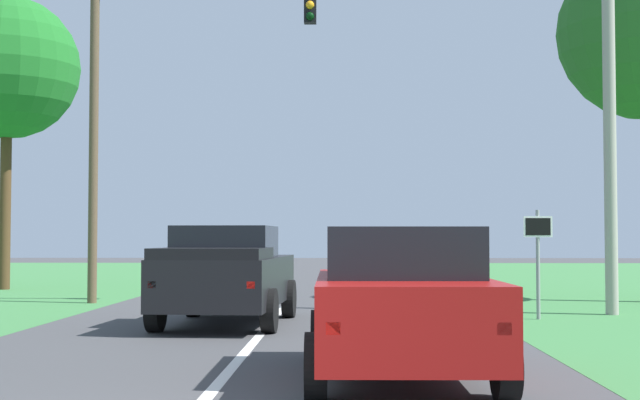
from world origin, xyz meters
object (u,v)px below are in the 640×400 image
object	(u,v)px
pickup_truck_lead	(227,274)
traffic_light	(149,84)
red_suv_near	(400,298)
keep_moving_sign	(538,249)
utility_pole_right	(610,114)
extra_tree_1	(7,68)

from	to	relation	value
pickup_truck_lead	traffic_light	distance (m)	7.95
red_suv_near	keep_moving_sign	size ratio (longest dim) A/B	2.06
utility_pole_right	extra_tree_1	world-z (taller)	extra_tree_1
red_suv_near	extra_tree_1	world-z (taller)	extra_tree_1
red_suv_near	keep_moving_sign	bearing A→B (deg)	67.00
extra_tree_1	pickup_truck_lead	bearing A→B (deg)	-53.09
red_suv_near	keep_moving_sign	world-z (taller)	keep_moving_sign
pickup_truck_lead	extra_tree_1	size ratio (longest dim) A/B	0.54
red_suv_near	pickup_truck_lead	world-z (taller)	pickup_truck_lead
traffic_light	keep_moving_sign	distance (m)	11.03
pickup_truck_lead	keep_moving_sign	bearing A→B (deg)	11.61
extra_tree_1	red_suv_near	bearing A→B (deg)	-57.36
utility_pole_right	keep_moving_sign	bearing A→B (deg)	-147.44
keep_moving_sign	extra_tree_1	size ratio (longest dim) A/B	0.24
red_suv_near	keep_moving_sign	xyz separation A→B (m)	(3.39, 7.98, 0.50)
traffic_light	utility_pole_right	xyz separation A→B (m)	(11.03, -3.24, -1.26)
pickup_truck_lead	keep_moving_sign	xyz separation A→B (m)	(6.36, 1.31, 0.47)
red_suv_near	utility_pole_right	distance (m)	11.14
traffic_light	keep_moving_sign	bearing A→B (deg)	-25.83
pickup_truck_lead	extra_tree_1	xyz separation A→B (m)	(-8.86, 11.79, 6.33)
traffic_light	keep_moving_sign	world-z (taller)	traffic_light
keep_moving_sign	extra_tree_1	xyz separation A→B (m)	(-15.21, 10.49, 5.86)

